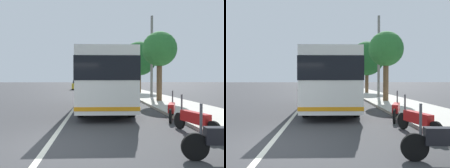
# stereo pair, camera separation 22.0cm
# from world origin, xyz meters

# --- Properties ---
(ground_plane) EXTENTS (220.00, 220.00, 0.00)m
(ground_plane) POSITION_xyz_m (0.00, 0.00, 0.00)
(ground_plane) COLOR #38383A
(sidewalk_curb) EXTENTS (110.00, 3.60, 0.14)m
(sidewalk_curb) POSITION_xyz_m (10.00, -6.52, 0.07)
(sidewalk_curb) COLOR #B2ADA3
(sidewalk_curb) RESTS_ON ground
(lane_divider_line) EXTENTS (110.00, 0.16, 0.01)m
(lane_divider_line) POSITION_xyz_m (10.00, 0.00, 0.00)
(lane_divider_line) COLOR silver
(lane_divider_line) RESTS_ON ground
(coach_bus) EXTENTS (10.16, 2.94, 3.12)m
(coach_bus) POSITION_xyz_m (7.86, -1.89, 1.79)
(coach_bus) COLOR silver
(coach_bus) RESTS_ON ground
(motorcycle_far_end) EXTENTS (2.21, 0.59, 1.24)m
(motorcycle_far_end) POSITION_xyz_m (1.07, -4.44, 0.46)
(motorcycle_far_end) COLOR black
(motorcycle_far_end) RESTS_ON ground
(motorcycle_by_tree) EXTENTS (1.93, 0.86, 1.25)m
(motorcycle_by_tree) POSITION_xyz_m (3.54, -4.53, 0.46)
(motorcycle_by_tree) COLOR black
(motorcycle_by_tree) RESTS_ON ground
(car_far_distant) EXTENTS (4.66, 2.02, 1.44)m
(car_far_distant) POSITION_xyz_m (30.52, -1.43, 0.69)
(car_far_distant) COLOR black
(car_far_distant) RESTS_ON ground
(car_side_street) EXTENTS (4.31, 1.97, 1.51)m
(car_side_street) POSITION_xyz_m (32.20, 1.54, 0.72)
(car_side_street) COLOR gold
(car_side_street) RESTS_ON ground
(car_oncoming) EXTENTS (4.56, 2.10, 1.50)m
(car_oncoming) POSITION_xyz_m (44.74, 1.93, 0.70)
(car_oncoming) COLOR silver
(car_oncoming) RESTS_ON ground
(roadside_tree_mid_block) EXTENTS (2.60, 2.60, 5.31)m
(roadside_tree_mid_block) POSITION_xyz_m (10.80, -6.05, 3.94)
(roadside_tree_mid_block) COLOR brown
(roadside_tree_mid_block) RESTS_ON ground
(roadside_tree_far_block) EXTENTS (4.05, 4.05, 6.22)m
(roadside_tree_far_block) POSITION_xyz_m (21.03, -6.53, 4.18)
(roadside_tree_far_block) COLOR brown
(roadside_tree_far_block) RESTS_ON ground
(utility_pole) EXTENTS (0.22, 0.22, 7.49)m
(utility_pole) POSITION_xyz_m (14.48, -6.39, 3.75)
(utility_pole) COLOR slate
(utility_pole) RESTS_ON ground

